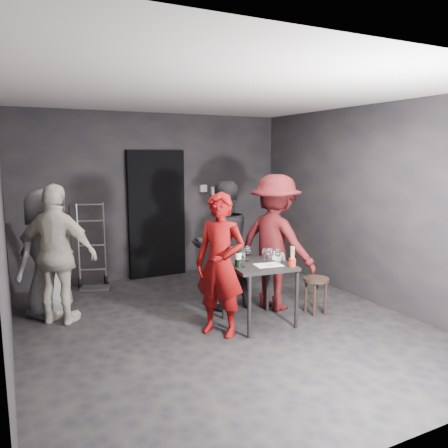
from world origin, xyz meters
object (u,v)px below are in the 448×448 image
stool (316,286)px  breadstick_cup (292,257)px  hand_truck (94,273)px  man_maroon (276,230)px  bystander_grey (45,248)px  tasting_table (259,271)px  woman_black (223,237)px  server_red (220,259)px  bystander_cream (57,246)px  wine_bottle (239,256)px

stool → breadstick_cup: (-0.56, -0.26, 0.50)m
hand_truck → stool: size_ratio=2.78×
man_maroon → bystander_grey: bearing=45.7°
tasting_table → breadstick_cup: size_ratio=2.97×
tasting_table → man_maroon: 0.72m
hand_truck → woman_black: size_ratio=0.68×
man_maroon → hand_truck: bearing=23.0°
server_red → woman_black: (0.41, 0.77, 0.08)m
tasting_table → bystander_grey: bystander_grey is taller
hand_truck → stool: bearing=-27.7°
bystander_cream → hand_truck: bearing=-78.1°
man_maroon → bystander_cream: 2.71m
tasting_table → man_maroon: (0.47, 0.38, 0.40)m
tasting_table → bystander_cream: 2.43m
hand_truck → breadstick_cup: hand_truck is taller
woman_black → server_red: bearing=63.5°
server_red → wine_bottle: server_red is taller
woman_black → man_maroon: bearing=153.1°
server_red → bystander_cream: 1.97m
stool → woman_black: bearing=142.9°
bystander_grey → wine_bottle: bearing=99.7°
server_red → breadstick_cup: size_ratio=6.96×
bystander_grey → server_red: bearing=95.3°
tasting_table → woman_black: size_ratio=0.39×
stool → breadstick_cup: bearing=-155.4°
server_red → man_maroon: man_maroon is taller
hand_truck → tasting_table: hand_truck is taller
hand_truck → tasting_table: 2.86m
wine_bottle → bystander_cream: bearing=148.4°
bystander_grey → wine_bottle: 2.48m
bystander_grey → wine_bottle: bystander_grey is taller
woman_black → stool: bearing=144.5°
stool → man_maroon: bearing=131.9°
stool → bystander_grey: bearing=153.8°
hand_truck → breadstick_cup: 3.28m
bystander_grey → wine_bottle: size_ratio=5.10×
stool → server_red: bearing=-178.6°
tasting_table → wine_bottle: wine_bottle is taller
hand_truck → stool: 3.38m
server_red → breadstick_cup: server_red is taller
wine_bottle → hand_truck: bearing=117.0°
hand_truck → bystander_cream: bearing=-97.7°
tasting_table → server_red: size_ratio=0.43×
hand_truck → bystander_grey: bystander_grey is taller
man_maroon → bystander_grey: man_maroon is taller
tasting_table → stool: (0.83, -0.03, -0.28)m
server_red → breadstick_cup: (0.82, -0.22, -0.01)m
stool → bystander_cream: size_ratio=0.24×
bystander_cream → breadstick_cup: bystander_cream is taller
tasting_table → server_red: bearing=-173.7°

